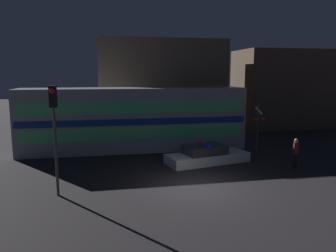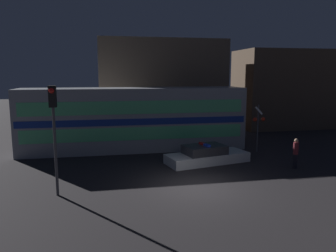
{
  "view_description": "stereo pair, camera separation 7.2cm",
  "coord_description": "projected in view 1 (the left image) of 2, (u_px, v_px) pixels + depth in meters",
  "views": [
    {
      "loc": [
        -4.16,
        -14.01,
        5.21
      ],
      "look_at": [
        -0.14,
        6.29,
        1.93
      ],
      "focal_mm": 35.0,
      "sensor_mm": 36.0,
      "label": 1
    },
    {
      "loc": [
        -4.09,
        -14.02,
        5.21
      ],
      "look_at": [
        -0.14,
        6.29,
        1.93
      ],
      "focal_mm": 35.0,
      "sensor_mm": 36.0,
      "label": 2
    }
  ],
  "objects": [
    {
      "name": "crossing_signal_near",
      "position": [
        258.0,
        123.0,
        21.89
      ],
      "size": [
        0.86,
        0.32,
        3.2
      ],
      "color": "#4C4C51",
      "rests_on": "ground_plane"
    },
    {
      "name": "ground_plane",
      "position": [
        197.0,
        188.0,
        15.19
      ],
      "size": [
        120.0,
        120.0,
        0.0
      ],
      "primitive_type": "plane",
      "color": "#262326"
    },
    {
      "name": "building_left",
      "position": [
        161.0,
        87.0,
        29.73
      ],
      "size": [
        11.03,
        5.21,
        8.19
      ],
      "color": "brown",
      "rests_on": "ground_plane"
    },
    {
      "name": "pedestrian",
      "position": [
        296.0,
        153.0,
        18.25
      ],
      "size": [
        0.28,
        0.28,
        1.69
      ],
      "color": "black",
      "rests_on": "ground_plane"
    },
    {
      "name": "police_car",
      "position": [
        207.0,
        156.0,
        19.45
      ],
      "size": [
        5.21,
        2.85,
        1.18
      ],
      "rotation": [
        0.0,
        0.0,
        0.22
      ],
      "color": "silver",
      "rests_on": "ground_plane"
    },
    {
      "name": "building_center",
      "position": [
        283.0,
        89.0,
        32.49
      ],
      "size": [
        9.01,
        5.29,
        7.52
      ],
      "color": "brown",
      "rests_on": "ground_plane"
    },
    {
      "name": "traffic_light_corner",
      "position": [
        54.0,
        118.0,
        13.68
      ],
      "size": [
        0.3,
        0.46,
        4.75
      ],
      "color": "#4C4C51",
      "rests_on": "ground_plane"
    },
    {
      "name": "train",
      "position": [
        134.0,
        119.0,
        22.63
      ],
      "size": [
        15.22,
        2.91,
        4.29
      ],
      "color": "#999EA5",
      "rests_on": "ground_plane"
    }
  ]
}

